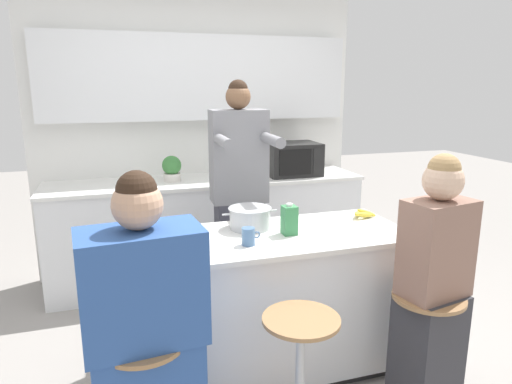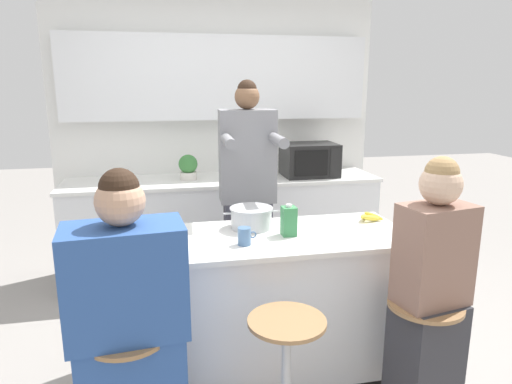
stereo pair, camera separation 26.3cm
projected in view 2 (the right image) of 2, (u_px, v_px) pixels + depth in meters
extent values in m
plane|color=gray|center=(258.00, 370.00, 2.89)|extent=(16.00, 16.00, 0.00)
cube|color=silver|center=(217.00, 129.00, 4.37)|extent=(3.02, 0.06, 2.70)
cube|color=silver|center=(218.00, 78.00, 4.16)|extent=(2.78, 0.16, 0.75)
cube|color=silver|center=(224.00, 229.00, 4.24)|extent=(2.78, 0.63, 0.91)
cube|color=silver|center=(223.00, 180.00, 4.13)|extent=(2.81, 0.66, 0.03)
cube|color=black|center=(258.00, 366.00, 2.88)|extent=(1.69, 0.58, 0.06)
cube|color=silver|center=(258.00, 303.00, 2.78)|extent=(1.77, 0.66, 0.81)
cube|color=silver|center=(258.00, 238.00, 2.69)|extent=(1.81, 0.70, 0.03)
cylinder|color=#997047|center=(127.00, 336.00, 2.00)|extent=(0.37, 0.37, 0.02)
cylinder|color=#997047|center=(287.00, 322.00, 2.12)|extent=(0.37, 0.37, 0.02)
cylinder|color=#B7BABC|center=(420.00, 366.00, 2.36)|extent=(0.04, 0.04, 0.66)
cylinder|color=#997047|center=(425.00, 305.00, 2.28)|extent=(0.37, 0.37, 0.02)
cube|color=#383842|center=(248.00, 260.00, 3.46)|extent=(0.35, 0.24, 0.93)
cube|color=slate|center=(247.00, 156.00, 3.27)|extent=(0.41, 0.24, 0.66)
cylinder|color=slate|center=(228.00, 141.00, 2.93)|extent=(0.09, 0.37, 0.07)
cylinder|color=slate|center=(278.00, 140.00, 2.99)|extent=(0.09, 0.37, 0.07)
sphere|color=brown|center=(247.00, 97.00, 3.18)|extent=(0.18, 0.18, 0.18)
sphere|color=black|center=(247.00, 90.00, 3.17)|extent=(0.14, 0.14, 0.14)
cube|color=#2D5193|center=(126.00, 281.00, 1.95)|extent=(0.53, 0.33, 0.50)
sphere|color=tan|center=(120.00, 201.00, 1.87)|extent=(0.23, 0.23, 0.21)
sphere|color=black|center=(119.00, 188.00, 1.85)|extent=(0.18, 0.18, 0.17)
cube|color=#333338|center=(424.00, 363.00, 2.37)|extent=(0.36, 0.32, 0.70)
cube|color=#896656|center=(434.00, 255.00, 2.24)|extent=(0.38, 0.28, 0.51)
sphere|color=#DBB293|center=(441.00, 184.00, 2.16)|extent=(0.23, 0.23, 0.20)
sphere|color=#A37F51|center=(442.00, 173.00, 2.14)|extent=(0.19, 0.19, 0.16)
cylinder|color=#B7BABC|center=(251.00, 218.00, 2.82)|extent=(0.25, 0.25, 0.12)
cylinder|color=#B7BABC|center=(251.00, 208.00, 2.80)|extent=(0.27, 0.27, 0.01)
cylinder|color=#B7BABC|center=(227.00, 214.00, 2.78)|extent=(0.05, 0.01, 0.01)
cylinder|color=#B7BABC|center=(275.00, 211.00, 2.84)|extent=(0.05, 0.01, 0.01)
cylinder|color=silver|center=(153.00, 226.00, 2.75)|extent=(0.18, 0.18, 0.08)
cylinder|color=#4C7099|center=(244.00, 236.00, 2.53)|extent=(0.07, 0.07, 0.10)
torus|color=#4C7099|center=(253.00, 235.00, 2.53)|extent=(0.04, 0.01, 0.04)
ellipsoid|color=yellow|center=(371.00, 218.00, 2.95)|extent=(0.14, 0.05, 0.06)
ellipsoid|color=yellow|center=(364.00, 217.00, 2.98)|extent=(0.11, 0.13, 0.06)
ellipsoid|color=yellow|center=(374.00, 216.00, 2.99)|extent=(0.12, 0.12, 0.06)
cube|color=#38844C|center=(289.00, 221.00, 2.68)|extent=(0.08, 0.08, 0.17)
cylinder|color=white|center=(289.00, 206.00, 2.65)|extent=(0.04, 0.04, 0.02)
cube|color=black|center=(309.00, 160.00, 4.21)|extent=(0.49, 0.38, 0.30)
cube|color=black|center=(311.00, 163.00, 4.02)|extent=(0.30, 0.01, 0.23)
cube|color=black|center=(335.00, 162.00, 4.07)|extent=(0.09, 0.01, 0.24)
cylinder|color=beige|center=(188.00, 176.00, 4.06)|extent=(0.15, 0.15, 0.07)
sphere|color=#387538|center=(188.00, 164.00, 4.03)|extent=(0.17, 0.17, 0.17)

